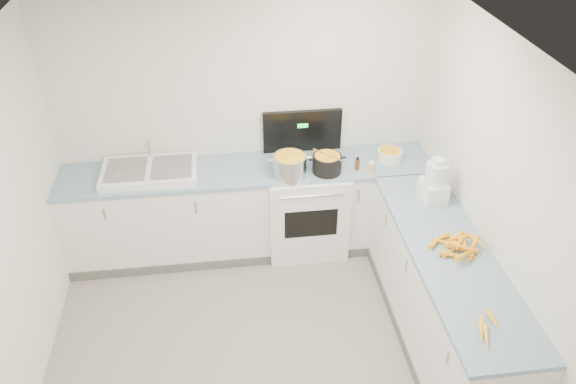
{
  "coord_description": "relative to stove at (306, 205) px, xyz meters",
  "views": [
    {
      "loc": [
        -0.19,
        -2.76,
        3.7
      ],
      "look_at": [
        0.3,
        1.1,
        1.05
      ],
      "focal_mm": 35.0,
      "sensor_mm": 36.0,
      "label": 1
    }
  ],
  "objects": [
    {
      "name": "wall_right",
      "position": [
        1.2,
        -1.69,
        0.78
      ],
      "size": [
        0.0,
        4.0,
        2.5
      ],
      "primitive_type": null,
      "rotation": [
        1.57,
        0.0,
        -1.57
      ],
      "color": "silver",
      "rests_on": "ground"
    },
    {
      "name": "sink",
      "position": [
        -1.45,
        0.02,
        0.5
      ],
      "size": [
        0.86,
        0.52,
        0.31
      ],
      "color": "white",
      "rests_on": "counter_back"
    },
    {
      "name": "mixing_bowl",
      "position": [
        0.8,
        -0.01,
        0.52
      ],
      "size": [
        0.27,
        0.27,
        0.11
      ],
      "primitive_type": "cylinder",
      "rotation": [
        0.0,
        0.0,
        -0.18
      ],
      "color": "white",
      "rests_on": "counter_back"
    },
    {
      "name": "wooden_spoon",
      "position": [
        0.17,
        -0.14,
        0.65
      ],
      "size": [
        0.23,
        0.25,
        0.01
      ],
      "primitive_type": "cylinder",
      "rotation": [
        1.57,
        0.0,
        0.73
      ],
      "color": "#AD7A47",
      "rests_on": "black_pot"
    },
    {
      "name": "stove",
      "position": [
        0.0,
        0.0,
        0.0
      ],
      "size": [
        0.76,
        0.65,
        1.36
      ],
      "color": "white",
      "rests_on": "ground"
    },
    {
      "name": "peelings",
      "position": [
        -1.66,
        0.02,
        0.54
      ],
      "size": [
        0.23,
        0.27,
        0.01
      ],
      "color": "tan",
      "rests_on": "sink"
    },
    {
      "name": "extract_bottle",
      "position": [
        0.45,
        -0.13,
        0.52
      ],
      "size": [
        0.04,
        0.04,
        0.11
      ],
      "primitive_type": "cylinder",
      "color": "#593319",
      "rests_on": "counter_back"
    },
    {
      "name": "counter_right",
      "position": [
        0.9,
        -1.39,
        -0.0
      ],
      "size": [
        0.62,
        2.2,
        0.94
      ],
      "color": "white",
      "rests_on": "ground"
    },
    {
      "name": "counter_back",
      "position": [
        -0.55,
        0.01,
        -0.0
      ],
      "size": [
        3.5,
        0.62,
        0.94
      ],
      "color": "white",
      "rests_on": "ground"
    },
    {
      "name": "carrot_pile",
      "position": [
        0.96,
        -1.36,
        0.5
      ],
      "size": [
        0.44,
        0.41,
        0.09
      ],
      "color": "#FFAF1F",
      "rests_on": "counter_right"
    },
    {
      "name": "black_pot",
      "position": [
        0.17,
        -0.14,
        0.54
      ],
      "size": [
        0.32,
        0.32,
        0.19
      ],
      "primitive_type": "cylinder",
      "rotation": [
        0.0,
        0.0,
        -0.22
      ],
      "color": "black",
      "rests_on": "stove"
    },
    {
      "name": "peeled_carrots",
      "position": [
        0.83,
        -2.16,
        0.49
      ],
      "size": [
        0.19,
        0.3,
        0.04
      ],
      "color": "yellow",
      "rests_on": "counter_right"
    },
    {
      "name": "wall_back",
      "position": [
        -0.55,
        0.31,
        0.78
      ],
      "size": [
        3.5,
        0.0,
        2.5
      ],
      "primitive_type": null,
      "rotation": [
        1.57,
        0.0,
        0.0
      ],
      "color": "silver",
      "rests_on": "ground"
    },
    {
      "name": "steel_pot",
      "position": [
        -0.18,
        -0.16,
        0.56
      ],
      "size": [
        0.37,
        0.37,
        0.23
      ],
      "primitive_type": "cylinder",
      "rotation": [
        0.0,
        0.0,
        -0.22
      ],
      "color": "silver",
      "rests_on": "stove"
    },
    {
      "name": "food_processor",
      "position": [
        0.98,
        -0.69,
        0.64
      ],
      "size": [
        0.2,
        0.25,
        0.4
      ],
      "color": "white",
      "rests_on": "counter_right"
    },
    {
      "name": "ceiling",
      "position": [
        -0.55,
        -1.69,
        2.03
      ],
      "size": [
        3.5,
        4.0,
        0.0
      ],
      "primitive_type": null,
      "rotation": [
        3.14,
        0.0,
        0.0
      ],
      "color": "silver",
      "rests_on": "ground"
    },
    {
      "name": "spice_jar",
      "position": [
        0.56,
        -0.22,
        0.52
      ],
      "size": [
        0.06,
        0.06,
        0.1
      ],
      "primitive_type": "cylinder",
      "color": "#E5B266",
      "rests_on": "counter_back"
    }
  ]
}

